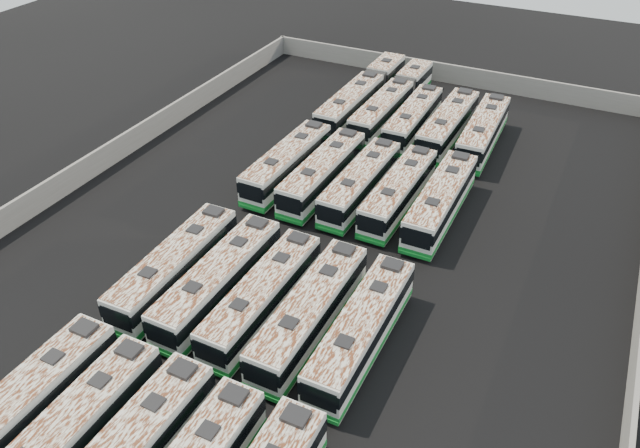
# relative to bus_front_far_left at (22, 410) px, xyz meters

# --- Properties ---
(ground) EXTENTS (140.00, 140.00, 0.00)m
(ground) POSITION_rel_bus_front_far_left_xyz_m (6.47, 20.40, -1.73)
(ground) COLOR black
(ground) RESTS_ON ground
(perimeter_wall) EXTENTS (45.20, 73.20, 2.20)m
(perimeter_wall) POSITION_rel_bus_front_far_left_xyz_m (6.47, 20.40, -0.63)
(perimeter_wall) COLOR slate
(perimeter_wall) RESTS_ON ground
(bus_front_far_left) EXTENTS (2.55, 11.98, 3.38)m
(bus_front_far_left) POSITION_rel_bus_front_far_left_xyz_m (0.00, 0.00, 0.00)
(bus_front_far_left) COLOR silver
(bus_front_far_left) RESTS_ON ground
(bus_front_left) EXTENTS (2.55, 11.81, 3.32)m
(bus_front_left) POSITION_rel_bus_front_far_left_xyz_m (3.39, -0.07, -0.03)
(bus_front_left) COLOR silver
(bus_front_left) RESTS_ON ground
(bus_midfront_far_left) EXTENTS (2.74, 11.98, 3.36)m
(bus_midfront_far_left) POSITION_rel_bus_front_far_left_xyz_m (-0.04, 13.18, -0.01)
(bus_midfront_far_left) COLOR silver
(bus_midfront_far_left) RESTS_ON ground
(bus_midfront_left) EXTENTS (2.66, 12.06, 3.39)m
(bus_midfront_left) POSITION_rel_bus_front_far_left_xyz_m (3.43, 13.26, 0.01)
(bus_midfront_left) COLOR silver
(bus_midfront_left) RESTS_ON ground
(bus_midfront_center) EXTENTS (2.61, 11.69, 3.29)m
(bus_midfront_center) POSITION_rel_bus_front_far_left_xyz_m (6.79, 13.20, -0.05)
(bus_midfront_center) COLOR silver
(bus_midfront_center) RESTS_ON ground
(bus_midfront_right) EXTENTS (2.59, 12.03, 3.39)m
(bus_midfront_right) POSITION_rel_bus_front_far_left_xyz_m (10.23, 13.18, 0.01)
(bus_midfront_right) COLOR silver
(bus_midfront_right) RESTS_ON ground
(bus_midfront_far_right) EXTENTS (2.52, 11.84, 3.33)m
(bus_midfront_far_right) POSITION_rel_bus_front_far_left_xyz_m (13.69, 13.22, -0.02)
(bus_midfront_far_right) COLOR silver
(bus_midfront_far_right) RESTS_ON ground
(bus_midback_far_left) EXTENTS (2.74, 11.96, 3.36)m
(bus_midback_far_left) POSITION_rel_bus_front_far_left_xyz_m (-0.02, 29.01, -0.01)
(bus_midback_far_left) COLOR silver
(bus_midback_far_left) RESTS_ON ground
(bus_midback_left) EXTENTS (2.68, 11.98, 3.37)m
(bus_midback_left) POSITION_rel_bus_front_far_left_xyz_m (3.46, 28.86, -0.00)
(bus_midback_left) COLOR silver
(bus_midback_left) RESTS_ON ground
(bus_midback_center) EXTENTS (2.65, 11.62, 3.26)m
(bus_midback_center) POSITION_rel_bus_front_far_left_xyz_m (6.92, 28.86, -0.06)
(bus_midback_center) COLOR silver
(bus_midback_center) RESTS_ON ground
(bus_midback_right) EXTENTS (2.65, 11.58, 3.25)m
(bus_midback_right) POSITION_rel_bus_front_far_left_xyz_m (10.22, 28.98, -0.06)
(bus_midback_right) COLOR silver
(bus_midback_right) RESTS_ON ground
(bus_midback_far_right) EXTENTS (2.58, 12.05, 3.39)m
(bus_midback_far_right) POSITION_rel_bus_front_far_left_xyz_m (13.70, 29.06, 0.01)
(bus_midback_far_right) COLOR silver
(bus_midback_far_right) RESTS_ON ground
(bus_back_far_left) EXTENTS (2.64, 18.71, 3.39)m
(bus_back_far_left) POSITION_rel_bus_front_far_left_xyz_m (0.04, 45.48, 0.01)
(bus_back_far_left) COLOR silver
(bus_back_far_left) RESTS_ON ground
(bus_back_left) EXTENTS (2.67, 18.07, 3.27)m
(bus_back_left) POSITION_rel_bus_front_far_left_xyz_m (3.46, 45.48, -0.06)
(bus_back_left) COLOR silver
(bus_back_left) RESTS_ON ground
(bus_back_center) EXTENTS (2.59, 11.59, 3.26)m
(bus_back_center) POSITION_rel_bus_front_far_left_xyz_m (6.81, 42.15, -0.06)
(bus_back_center) COLOR silver
(bus_back_center) RESTS_ON ground
(bus_back_right) EXTENTS (2.76, 12.11, 3.40)m
(bus_back_right) POSITION_rel_bus_front_far_left_xyz_m (10.30, 42.30, 0.01)
(bus_back_right) COLOR silver
(bus_back_right) RESTS_ON ground
(bus_back_far_right) EXTENTS (2.84, 12.09, 3.39)m
(bus_back_far_right) POSITION_rel_bus_front_far_left_xyz_m (13.70, 42.35, 0.01)
(bus_back_far_right) COLOR silver
(bus_back_far_right) RESTS_ON ground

